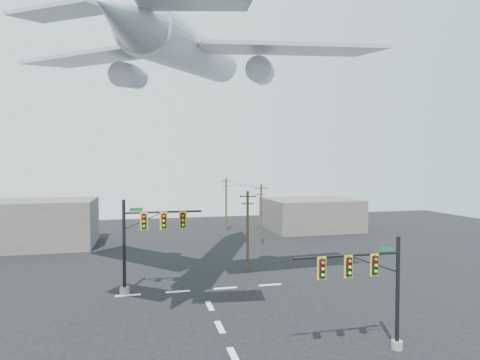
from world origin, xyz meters
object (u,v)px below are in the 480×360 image
object	(u,v)px
signal_mast_near	(373,287)
utility_pole_b	(261,214)
utility_pole_a	(248,230)
signal_mast_far	(144,240)
airliner	(194,53)
utility_pole_c	(226,203)

from	to	relation	value
signal_mast_near	utility_pole_b	size ratio (longest dim) A/B	0.83
utility_pole_b	signal_mast_near	bearing A→B (deg)	-75.35
signal_mast_near	utility_pole_a	distance (m)	18.41
signal_mast_far	utility_pole_a	xyz separation A→B (m)	(9.93, 4.34, -0.16)
signal_mast_far	airliner	world-z (taller)	airliner
utility_pole_a	utility_pole_c	xyz separation A→B (m)	(2.89, 24.42, 0.33)
utility_pole_b	signal_mast_far	bearing A→B (deg)	-112.86
signal_mast_near	airliner	size ratio (longest dim) A/B	0.21
utility_pole_c	airliner	xyz separation A→B (m)	(-8.64, -28.54, 15.37)
signal_mast_far	utility_pole_b	distance (m)	22.13
utility_pole_a	utility_pole_b	size ratio (longest dim) A/B	0.99
airliner	utility_pole_b	bearing A→B (deg)	-11.24
signal_mast_near	utility_pole_c	size ratio (longest dim) A/B	0.77
signal_mast_near	utility_pole_c	xyz separation A→B (m)	(0.49, 42.67, 0.83)
signal_mast_near	utility_pole_c	distance (m)	42.68
signal_mast_far	airliner	bearing A→B (deg)	2.97
airliner	signal_mast_far	bearing A→B (deg)	115.40
utility_pole_a	signal_mast_near	bearing A→B (deg)	-61.58
signal_mast_far	utility_pole_c	world-z (taller)	utility_pole_c
signal_mast_near	signal_mast_far	size ratio (longest dim) A/B	0.86
utility_pole_c	signal_mast_far	bearing A→B (deg)	-137.13
utility_pole_b	utility_pole_c	size ratio (longest dim) A/B	0.94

